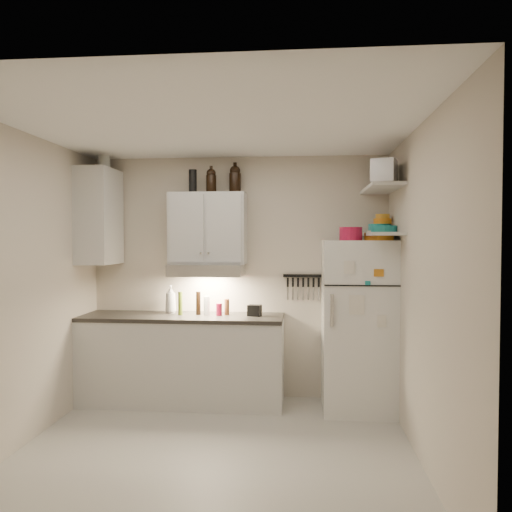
{
  "coord_description": "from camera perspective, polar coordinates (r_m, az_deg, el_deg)",
  "views": [
    {
      "loc": [
        0.69,
        -3.87,
        1.71
      ],
      "look_at": [
        0.25,
        0.9,
        1.55
      ],
      "focal_mm": 35.0,
      "sensor_mm": 36.0,
      "label": 1
    }
  ],
  "objects": [
    {
      "name": "side_cabinet",
      "position": [
        5.51,
        -17.49,
        4.32
      ],
      "size": [
        0.33,
        0.55,
        1.0
      ],
      "primitive_type": "cube",
      "color": "silver",
      "rests_on": "left_wall"
    },
    {
      "name": "stock_pot",
      "position": [
        5.24,
        14.49,
        8.6
      ],
      "size": [
        0.35,
        0.35,
        0.22
      ],
      "primitive_type": "cylinder",
      "rotation": [
        0.0,
        0.0,
        0.15
      ],
      "color": "silver",
      "rests_on": "shelf_hi"
    },
    {
      "name": "thermos_a",
      "position": [
        5.35,
        -7.21,
        8.18
      ],
      "size": [
        0.07,
        0.07,
        0.19
      ],
      "primitive_type": "cylinder",
      "rotation": [
        0.0,
        0.0,
        0.05
      ],
      "color": "black",
      "rests_on": "upper_cabinet"
    },
    {
      "name": "clear_bottle",
      "position": [
        5.28,
        -5.65,
        -5.64
      ],
      "size": [
        0.07,
        0.07,
        0.19
      ],
      "primitive_type": "cylinder",
      "rotation": [
        0.0,
        0.0,
        0.01
      ],
      "color": "silver",
      "rests_on": "countertop"
    },
    {
      "name": "oil_bottle",
      "position": [
        5.28,
        -8.65,
        -5.38
      ],
      "size": [
        0.06,
        0.06,
        0.24
      ],
      "primitive_type": "cylinder",
      "rotation": [
        0.0,
        0.0,
        0.3
      ],
      "color": "#4F6519",
      "rests_on": "countertop"
    },
    {
      "name": "soap_bottle",
      "position": [
        5.43,
        -9.73,
        -4.69
      ],
      "size": [
        0.14,
        0.14,
        0.34
      ],
      "primitive_type": "imported",
      "rotation": [
        0.0,
        0.0,
        0.06
      ],
      "color": "silver",
      "rests_on": "countertop"
    },
    {
      "name": "tin_a",
      "position": [
        4.85,
        14.62,
        9.02
      ],
      "size": [
        0.24,
        0.23,
        0.2
      ],
      "primitive_type": "cube",
      "rotation": [
        0.0,
        0.0,
        -0.3
      ],
      "color": "#AAAAAD",
      "rests_on": "shelf_hi"
    },
    {
      "name": "left_wall",
      "position": [
        4.52,
        -25.37,
        -3.47
      ],
      "size": [
        0.02,
        3.0,
        2.6
      ],
      "primitive_type": "cube",
      "color": "beige",
      "rests_on": "ground"
    },
    {
      "name": "side_jar",
      "position": [
        5.62,
        -16.96,
        10.27
      ],
      "size": [
        0.16,
        0.16,
        0.17
      ],
      "primitive_type": "cylinder",
      "rotation": [
        0.0,
        0.0,
        0.35
      ],
      "color": "silver",
      "rests_on": "side_cabinet"
    },
    {
      "name": "back_wall",
      "position": [
        5.44,
        -2.03,
        -2.41
      ],
      "size": [
        3.2,
        0.02,
        2.6
      ],
      "primitive_type": "cube",
      "color": "beige",
      "rests_on": "ground"
    },
    {
      "name": "plates",
      "position": [
        5.02,
        14.36,
        2.98
      ],
      "size": [
        0.34,
        0.34,
        0.07
      ],
      "primitive_type": "cylinder",
      "rotation": [
        0.0,
        0.0,
        -0.31
      ],
      "color": "teal",
      "rests_on": "shelf_lo"
    },
    {
      "name": "bowl_teal",
      "position": [
        5.2,
        13.95,
        3.07
      ],
      "size": [
        0.23,
        0.23,
        0.09
      ],
      "primitive_type": "cylinder",
      "color": "teal",
      "rests_on": "shelf_lo"
    },
    {
      "name": "countertop",
      "position": [
        5.29,
        -8.43,
        -6.92
      ],
      "size": [
        2.1,
        0.62,
        0.04
      ],
      "primitive_type": "cube",
      "color": "#2C2A26",
      "rests_on": "base_cabinet"
    },
    {
      "name": "shelf_hi",
      "position": [
        4.98,
        14.14,
        7.5
      ],
      "size": [
        0.3,
        0.95,
        0.03
      ],
      "primitive_type": "cube",
      "color": "silver",
      "rests_on": "right_wall"
    },
    {
      "name": "upper_cabinet",
      "position": [
        5.3,
        -5.5,
        3.15
      ],
      "size": [
        0.8,
        0.33,
        0.75
      ],
      "primitive_type": "cube",
      "color": "silver",
      "rests_on": "back_wall"
    },
    {
      "name": "caddy",
      "position": [
        5.17,
        -0.17,
        -6.24
      ],
      "size": [
        0.15,
        0.12,
        0.11
      ],
      "primitive_type": "cube",
      "rotation": [
        0.0,
        0.0,
        -0.22
      ],
      "color": "black",
      "rests_on": "countertop"
    },
    {
      "name": "thermos_b",
      "position": [
        5.33,
        -7.24,
        8.47
      ],
      "size": [
        0.1,
        0.1,
        0.24
      ],
      "primitive_type": "cylinder",
      "rotation": [
        0.0,
        0.0,
        -0.18
      ],
      "color": "black",
      "rests_on": "upper_cabinet"
    },
    {
      "name": "dutch_oven",
      "position": [
        4.89,
        10.78,
        2.51
      ],
      "size": [
        0.25,
        0.25,
        0.13
      ],
      "primitive_type": "cylinder",
      "rotation": [
        0.0,
        0.0,
        -0.16
      ],
      "color": "#A31337",
      "rests_on": "fridge"
    },
    {
      "name": "base_cabinet",
      "position": [
        5.38,
        -8.4,
        -11.78
      ],
      "size": [
        2.1,
        0.6,
        0.88
      ],
      "primitive_type": "cube",
      "color": "silver",
      "rests_on": "floor"
    },
    {
      "name": "floor",
      "position": [
        4.29,
        -4.77,
        -21.71
      ],
      "size": [
        3.2,
        3.0,
        0.02
      ],
      "primitive_type": "cube",
      "color": "#B6B3A8",
      "rests_on": "ground"
    },
    {
      "name": "bowl_yellow",
      "position": [
        5.18,
        14.27,
        4.42
      ],
      "size": [
        0.14,
        0.14,
        0.05
      ],
      "primitive_type": "cylinder",
      "color": "orange",
      "rests_on": "bowl_orange"
    },
    {
      "name": "book_stack",
      "position": [
        4.87,
        13.86,
        2.18
      ],
      "size": [
        0.26,
        0.28,
        0.08
      ],
      "primitive_type": "cube",
      "rotation": [
        0.0,
        0.0,
        0.41
      ],
      "color": "#C67418",
      "rests_on": "fridge"
    },
    {
      "name": "fridge",
      "position": [
        5.14,
        11.56,
        -7.77
      ],
      "size": [
        0.7,
        0.68,
        1.7
      ],
      "primitive_type": "cube",
      "color": "white",
      "rests_on": "floor"
    },
    {
      "name": "range_hood",
      "position": [
        5.25,
        -5.62,
        -1.59
      ],
      "size": [
        0.76,
        0.46,
        0.12
      ],
      "primitive_type": "cube",
      "color": "silver",
      "rests_on": "back_wall"
    },
    {
      "name": "vinegar_bottle",
      "position": [
        5.28,
        -6.61,
        -5.38
      ],
      "size": [
        0.07,
        0.07,
        0.24
      ],
      "primitive_type": "cylinder",
      "rotation": [
        0.0,
        0.0,
        0.36
      ],
      "color": "black",
      "rests_on": "countertop"
    },
    {
      "name": "shelf_lo",
      "position": [
        4.96,
        14.1,
        2.43
      ],
      "size": [
        0.3,
        0.95,
        0.03
      ],
      "primitive_type": "cube",
      "color": "silver",
      "rests_on": "right_wall"
    },
    {
      "name": "tin_b",
      "position": [
        4.61,
        14.41,
        9.41
      ],
      "size": [
        0.26,
        0.26,
        0.2
      ],
      "primitive_type": "cube",
      "rotation": [
        0.0,
        0.0,
        -0.35
      ],
      "color": "#AAAAAD",
      "rests_on": "shelf_hi"
    },
    {
      "name": "ceiling",
      "position": [
        4.04,
        -4.88,
        14.79
      ],
      "size": [
        3.2,
        3.0,
        0.02
      ],
      "primitive_type": "cube",
      "color": "white",
      "rests_on": "ground"
    },
    {
      "name": "bowl_orange",
      "position": [
        5.18,
        14.26,
        3.87
      ],
      "size": [
        0.18,
        0.18,
        0.05
      ],
      "primitive_type": "cylinder",
      "color": "orange",
      "rests_on": "bowl_teal"
    },
    {
      "name": "growler_a",
      "position": [
        5.3,
        -5.15,
        8.61
      ],
      "size": [
        0.14,
        0.14,
        0.26
      ],
      "primitive_type": null,
      "rotation": [
        0.0,
        0.0,
        0.43
      ],
      "color": "black",
      "rests_on": "upper_cabinet"
    },
    {
      "name": "right_wall",
      "position": [
        4.0,
        18.57,
        -4.07
      ],
      "size": [
        0.02,
        3.0,
        2.6
      ],
      "primitive_type": "cube",
      "color": "beige",
      "rests_on": "ground"
    },
    {
      "name": "spice_jar",
      "position": [
        4.98,
        12.91,
        2.3
      ],
      "size": [
        0.07,
        0.07,
        0.1
      ],
      "primitive_type": "cylinder",
      "rotation": [
        0.0,
        0.0,
        -0.26
      ],
      "color": "silver",
      "rests_on": "fridge"
    },
    {
      "name": "pepper_mill",
      "position": [
        5.25,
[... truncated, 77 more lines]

